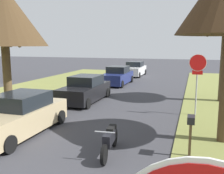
# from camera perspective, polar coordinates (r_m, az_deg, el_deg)

# --- Properties ---
(stop_sign_far) EXTENTS (0.81, 0.45, 2.96)m
(stop_sign_far) POSITION_cam_1_polar(r_m,az_deg,el_deg) (12.88, 18.41, 3.29)
(stop_sign_far) COLOR #9EA0A5
(stop_sign_far) RESTS_ON grass_verge_right
(street_tree_left_mid_a) EXTENTS (4.55, 4.55, 6.58)m
(street_tree_left_mid_a) POSITION_cam_1_polar(r_m,az_deg,el_deg) (15.15, -23.00, 14.42)
(street_tree_left_mid_a) COLOR brown
(street_tree_left_mid_a) RESTS_ON grass_verge_left
(parked_sedan_tan) EXTENTS (1.95, 4.40, 1.57)m
(parked_sedan_tan) POSITION_cam_1_polar(r_m,az_deg,el_deg) (10.68, -19.82, -5.95)
(parked_sedan_tan) COLOR tan
(parked_sedan_tan) RESTS_ON ground
(parked_sedan_black) EXTENTS (1.95, 4.40, 1.57)m
(parked_sedan_black) POSITION_cam_1_polar(r_m,az_deg,el_deg) (15.76, -5.97, -0.60)
(parked_sedan_black) COLOR black
(parked_sedan_black) RESTS_ON ground
(parked_sedan_navy) EXTENTS (1.95, 4.40, 1.57)m
(parked_sedan_navy) POSITION_cam_1_polar(r_m,az_deg,el_deg) (22.41, 1.23, 2.43)
(parked_sedan_navy) COLOR navy
(parked_sedan_navy) RESTS_ON ground
(parked_sedan_white) EXTENTS (1.95, 4.40, 1.57)m
(parked_sedan_white) POSITION_cam_1_polar(r_m,az_deg,el_deg) (28.72, 5.04, 3.94)
(parked_sedan_white) COLOR white
(parked_sedan_white) RESTS_ON ground
(parked_motorcycle) EXTENTS (0.60, 2.05, 0.97)m
(parked_motorcycle) POSITION_cam_1_polar(r_m,az_deg,el_deg) (8.28, -0.49, -11.58)
(parked_motorcycle) COLOR black
(parked_motorcycle) RESTS_ON ground
(curbside_mailbox) EXTENTS (0.22, 0.44, 1.27)m
(curbside_mailbox) POSITION_cam_1_polar(r_m,az_deg,el_deg) (8.23, 17.08, -7.92)
(curbside_mailbox) COLOR brown
(curbside_mailbox) RESTS_ON grass_verge_right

